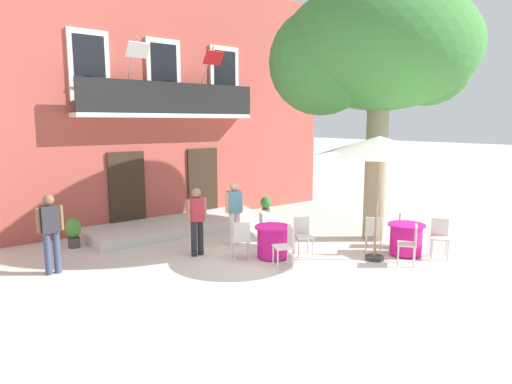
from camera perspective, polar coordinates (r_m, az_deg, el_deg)
ground_plane at (r=10.15m, az=0.56°, el=-9.14°), size 120.00×120.00×0.00m
building_facade at (r=15.82m, az=-15.04°, el=10.84°), size 13.00×5.09×7.50m
entrance_step_platform at (r=13.47m, az=-9.34°, el=-4.13°), size 5.64×1.99×0.25m
plane_tree at (r=12.26m, az=15.30°, el=16.86°), size 5.43×4.76×6.62m
cafe_table_near_tree at (r=11.23m, az=18.71°, el=-5.75°), size 0.86×0.86×0.76m
cafe_chair_near_tree_0 at (r=11.11m, az=14.88°, el=-5.00°), size 0.56×0.56×0.91m
cafe_chair_near_tree_1 at (r=10.47m, az=19.23°, el=-6.06°), size 0.56×0.56×0.91m
cafe_chair_near_tree_2 at (r=11.32m, az=22.53°, el=-5.12°), size 0.56×0.56×0.91m
cafe_chair_near_tree_3 at (r=11.92m, az=18.49°, el=-4.21°), size 0.55×0.55×0.91m
cafe_table_middle at (r=10.45m, az=2.19°, el=-6.36°), size 0.86×0.86×0.76m
cafe_chair_middle_0 at (r=10.23m, az=-1.88°, el=-5.89°), size 0.55×0.55×0.91m
cafe_chair_middle_1 at (r=9.74m, az=3.91°, el=-6.67°), size 0.53×0.53×0.91m
cafe_chair_middle_2 at (r=10.68m, az=6.03°, el=-5.30°), size 0.54×0.54×0.91m
cafe_chair_middle_3 at (r=11.12m, az=1.17°, el=-4.68°), size 0.55×0.55×0.91m
cafe_umbrella at (r=10.31m, az=15.55°, el=5.63°), size 2.90×2.90×2.85m
ground_planter_left at (r=12.19m, az=-22.42°, el=-4.69°), size 0.38×0.38×0.75m
ground_planter_right at (r=15.14m, az=1.26°, el=-1.66°), size 0.37×0.37×0.64m
pedestrian_near_entrance at (r=11.33m, az=-2.80°, el=-2.32°), size 0.53×0.32×1.66m
pedestrian_mid_plaza at (r=10.15m, az=-24.88°, el=-4.39°), size 0.53×0.23×1.68m
pedestrian_by_tree at (r=10.58m, az=-7.62°, el=-3.30°), size 0.53×0.39×1.63m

